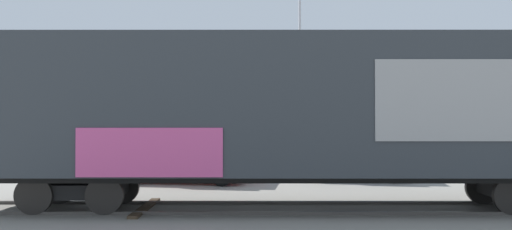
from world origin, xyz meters
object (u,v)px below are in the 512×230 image
at_px(parked_car_red, 185,159).
at_px(parked_car_blue, 350,158).
at_px(flagpole, 297,45).
at_px(freight_car, 305,109).

distance_m(parked_car_red, parked_car_blue, 6.30).
height_order(flagpole, parked_car_red, flagpole).
relative_size(freight_car, flagpole, 1.88).
bearing_deg(parked_car_blue, parked_car_red, -176.16).
bearing_deg(freight_car, parked_car_red, 123.23).
bearing_deg(freight_car, flagpole, 82.80).
xyz_separation_m(parked_car_red, parked_car_blue, (6.29, 0.42, -0.05)).
bearing_deg(parked_car_blue, freight_car, -114.94).
height_order(parked_car_red, parked_car_blue, parked_car_red).
bearing_deg(flagpole, parked_car_red, -139.91).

